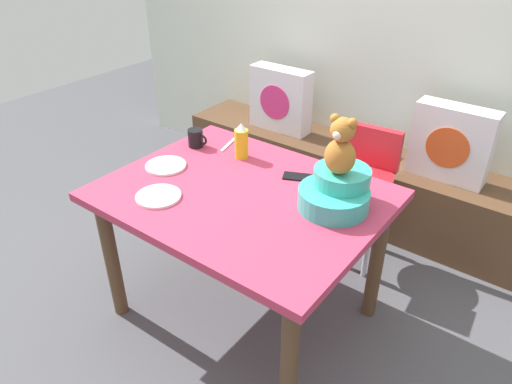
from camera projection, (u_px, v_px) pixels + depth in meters
name	position (u px, v px, depth m)	size (l,w,h in m)	color
ground_plane	(245.00, 311.00, 2.50)	(8.00, 8.00, 0.00)	#4C4C51
back_wall	(395.00, 10.00, 2.85)	(4.40, 0.10, 2.60)	silver
window_bench	(355.00, 181.00, 3.22)	(2.60, 0.44, 0.46)	brown
pillow_floral_left	(280.00, 100.00, 3.29)	(0.44, 0.15, 0.44)	silver
pillow_floral_right	(451.00, 143.00, 2.68)	(0.44, 0.15, 0.44)	silver
book_stack	(371.00, 147.00, 3.03)	(0.20, 0.14, 0.10)	#4495C7
dining_table	(243.00, 211.00, 2.17)	(1.23, 0.96, 0.74)	#B73351
highchair	(363.00, 180.00, 2.65)	(0.34, 0.47, 0.79)	red
infant_seat_teal	(336.00, 191.00, 1.98)	(0.30, 0.33, 0.16)	teal
teddy_bear	(341.00, 147.00, 1.87)	(0.13, 0.12, 0.25)	#AA6B2A
ketchup_bottle	(241.00, 142.00, 2.36)	(0.07, 0.07, 0.18)	gold
coffee_mug	(196.00, 138.00, 2.49)	(0.12, 0.08, 0.09)	black
dinner_plate_near	(158.00, 196.00, 2.07)	(0.20, 0.20, 0.01)	white
dinner_plate_far	(166.00, 166.00, 2.32)	(0.20, 0.20, 0.01)	white
cell_phone	(298.00, 177.00, 2.23)	(0.07, 0.14, 0.01)	black
table_fork	(228.00, 145.00, 2.53)	(0.02, 0.17, 0.01)	silver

